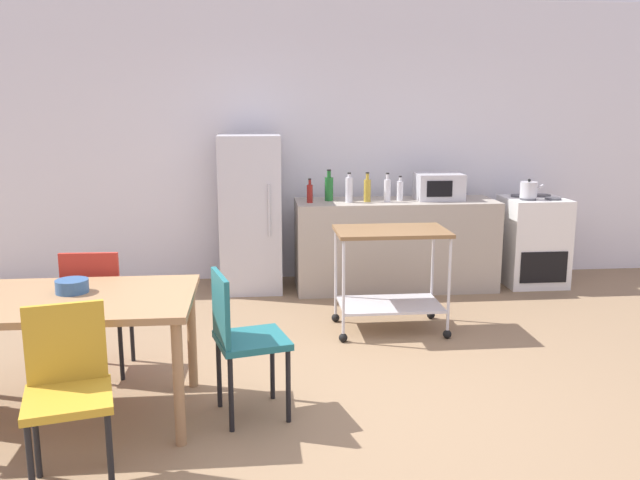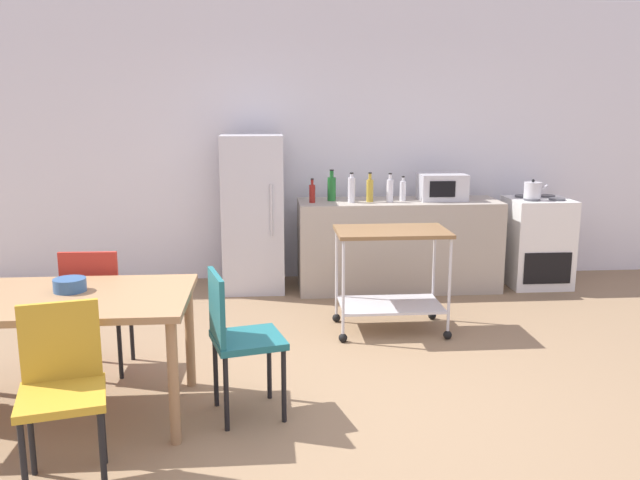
% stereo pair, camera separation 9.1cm
% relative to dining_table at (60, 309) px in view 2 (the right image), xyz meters
% --- Properties ---
extents(ground_plane, '(12.00, 12.00, 0.00)m').
position_rel_dining_table_xyz_m(ground_plane, '(1.62, 0.04, -0.67)').
color(ground_plane, '#8C7051').
extents(back_wall, '(8.40, 0.12, 2.90)m').
position_rel_dining_table_xyz_m(back_wall, '(1.62, 3.24, 0.78)').
color(back_wall, white).
rests_on(back_wall, ground_plane).
extents(kitchen_counter, '(2.00, 0.64, 0.90)m').
position_rel_dining_table_xyz_m(kitchen_counter, '(2.52, 2.64, -0.22)').
color(kitchen_counter, '#A89E8E').
rests_on(kitchen_counter, ground_plane).
extents(dining_table, '(1.50, 0.90, 0.75)m').
position_rel_dining_table_xyz_m(dining_table, '(0.00, 0.00, 0.00)').
color(dining_table, '#A37A51').
rests_on(dining_table, ground_plane).
extents(chair_red, '(0.41, 0.41, 0.89)m').
position_rel_dining_table_xyz_m(chair_red, '(0.03, 0.65, -0.15)').
color(chair_red, '#B72D23').
rests_on(chair_red, ground_plane).
extents(chair_teal, '(0.49, 0.49, 0.89)m').
position_rel_dining_table_xyz_m(chair_teal, '(1.02, -0.07, -0.15)').
color(chair_teal, '#1E666B').
rests_on(chair_teal, ground_plane).
extents(chair_mustard, '(0.48, 0.48, 0.89)m').
position_rel_dining_table_xyz_m(chair_mustard, '(0.21, -0.71, -0.15)').
color(chair_mustard, gold).
rests_on(chair_mustard, ground_plane).
extents(stove_oven, '(0.60, 0.61, 0.92)m').
position_rel_dining_table_xyz_m(stove_oven, '(3.97, 2.66, -0.22)').
color(stove_oven, white).
rests_on(stove_oven, ground_plane).
extents(refrigerator, '(0.60, 0.63, 1.55)m').
position_rel_dining_table_xyz_m(refrigerator, '(1.07, 2.74, 0.10)').
color(refrigerator, silver).
rests_on(refrigerator, ground_plane).
extents(kitchen_cart, '(0.91, 0.57, 0.85)m').
position_rel_dining_table_xyz_m(kitchen_cart, '(2.21, 1.37, -0.10)').
color(kitchen_cart, brown).
rests_on(kitchen_cart, ground_plane).
extents(bottle_sparkling_water, '(0.06, 0.06, 0.24)m').
position_rel_dining_table_xyz_m(bottle_sparkling_water, '(1.65, 2.58, 0.32)').
color(bottle_sparkling_water, maroon).
rests_on(bottle_sparkling_water, kitchen_counter).
extents(bottle_sesame_oil, '(0.08, 0.08, 0.31)m').
position_rel_dining_table_xyz_m(bottle_sesame_oil, '(1.85, 2.69, 0.36)').
color(bottle_sesame_oil, '#1E6628').
rests_on(bottle_sesame_oil, kitchen_counter).
extents(bottle_hot_sauce, '(0.07, 0.07, 0.29)m').
position_rel_dining_table_xyz_m(bottle_hot_sauce, '(2.03, 2.56, 0.36)').
color(bottle_hot_sauce, silver).
rests_on(bottle_hot_sauce, kitchen_counter).
extents(bottle_vinegar, '(0.07, 0.07, 0.29)m').
position_rel_dining_table_xyz_m(bottle_vinegar, '(2.22, 2.59, 0.35)').
color(bottle_vinegar, gold).
rests_on(bottle_vinegar, kitchen_counter).
extents(bottle_wine, '(0.07, 0.07, 0.28)m').
position_rel_dining_table_xyz_m(bottle_wine, '(2.41, 2.56, 0.35)').
color(bottle_wine, silver).
rests_on(bottle_wine, kitchen_counter).
extents(bottle_olive_oil, '(0.06, 0.06, 0.25)m').
position_rel_dining_table_xyz_m(bottle_olive_oil, '(2.55, 2.63, 0.33)').
color(bottle_olive_oil, silver).
rests_on(bottle_olive_oil, kitchen_counter).
extents(microwave, '(0.46, 0.35, 0.26)m').
position_rel_dining_table_xyz_m(microwave, '(2.96, 2.66, 0.36)').
color(microwave, silver).
rests_on(microwave, kitchen_counter).
extents(fruit_bowl, '(0.19, 0.19, 0.08)m').
position_rel_dining_table_xyz_m(fruit_bowl, '(0.04, 0.09, 0.12)').
color(fruit_bowl, '#33598C').
rests_on(fruit_bowl, dining_table).
extents(kettle, '(0.24, 0.17, 0.19)m').
position_rel_dining_table_xyz_m(kettle, '(3.85, 2.56, 0.33)').
color(kettle, silver).
rests_on(kettle, stove_oven).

